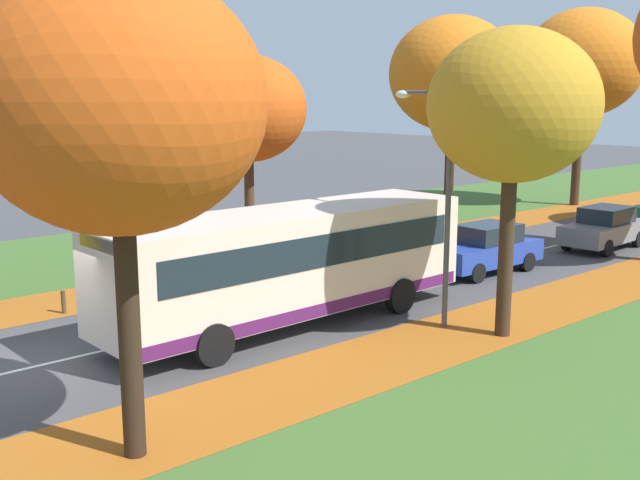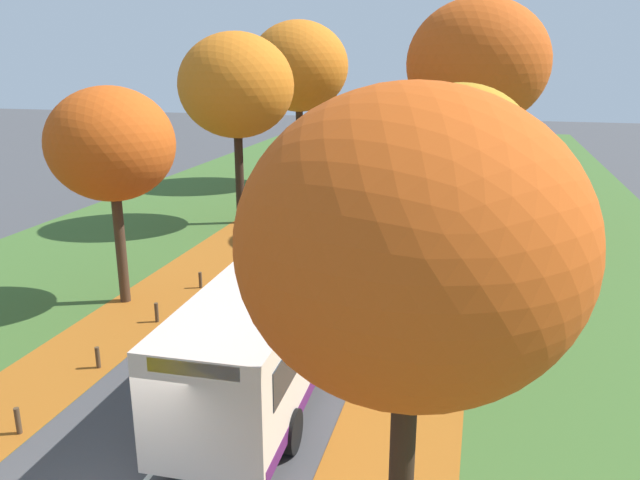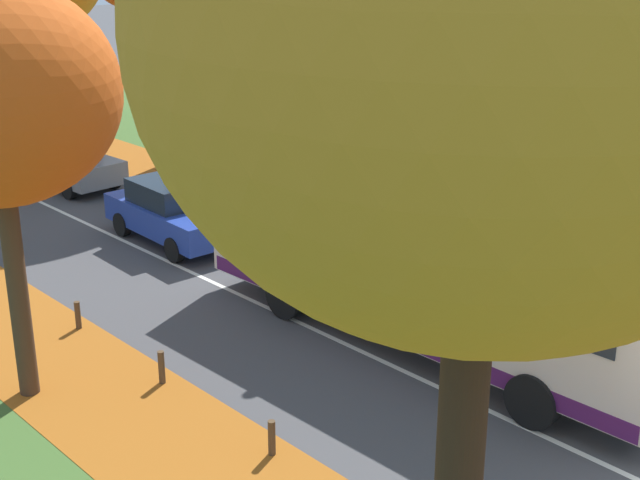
# 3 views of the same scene
# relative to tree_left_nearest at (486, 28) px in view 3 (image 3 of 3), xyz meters

# --- Properties ---
(grass_verge_right) EXTENTS (12.00, 90.00, 0.01)m
(grass_verge_right) POSITION_rel_tree_left_nearest_xyz_m (14.71, 19.65, -7.14)
(grass_verge_right) COLOR #3D6028
(grass_verge_right) RESTS_ON ground
(leaf_litter_right) EXTENTS (2.80, 60.00, 0.00)m
(leaf_litter_right) POSITION_rel_tree_left_nearest_xyz_m (10.11, 13.65, -7.14)
(leaf_litter_right) COLOR #9E5619
(leaf_litter_right) RESTS_ON grass_verge_right
(road_centre_line) EXTENTS (0.12, 80.00, 0.01)m
(road_centre_line) POSITION_rel_tree_left_nearest_xyz_m (5.51, 19.65, -7.14)
(road_centre_line) COLOR silver
(road_centre_line) RESTS_ON ground
(tree_left_nearest) EXTENTS (5.67, 5.67, 9.73)m
(tree_left_nearest) POSITION_rel_tree_left_nearest_xyz_m (0.00, 0.00, 0.00)
(tree_left_nearest) COLOR black
(tree_left_nearest) RESTS_ON ground
(tree_right_near) EXTENTS (4.02, 4.02, 7.40)m
(tree_right_near) POSITION_rel_tree_left_nearest_xyz_m (10.88, 9.37, -1.59)
(tree_right_near) COLOR #382619
(tree_right_near) RESTS_ON ground
(bollard_fourth) EXTENTS (0.12, 0.12, 0.61)m
(bollard_fourth) POSITION_rel_tree_left_nearest_xyz_m (1.91, 5.07, -6.84)
(bollard_fourth) COLOR #4C3823
(bollard_fourth) RESTS_ON ground
(bollard_fifth) EXTENTS (0.12, 0.12, 0.64)m
(bollard_fifth) POSITION_rel_tree_left_nearest_xyz_m (1.94, 8.20, -6.83)
(bollard_fifth) COLOR #4C3823
(bollard_fifth) RESTS_ON ground
(bollard_sixth) EXTENTS (0.12, 0.12, 0.60)m
(bollard_sixth) POSITION_rel_tree_left_nearest_xyz_m (1.98, 11.34, -6.84)
(bollard_sixth) COLOR #4C3823
(bollard_sixth) RESTS_ON ground
(streetlamp_right) EXTENTS (1.89, 0.28, 6.00)m
(streetlamp_right) POSITION_rel_tree_left_nearest_xyz_m (9.18, 8.80, -3.41)
(streetlamp_right) COLOR #47474C
(streetlamp_right) RESTS_ON ground
(bus) EXTENTS (2.84, 10.46, 2.98)m
(bus) POSITION_rel_tree_left_nearest_xyz_m (6.74, 6.01, -5.44)
(bus) COLOR beige
(bus) RESTS_ON ground
(car_blue_lead) EXTENTS (1.90, 4.26, 1.62)m
(car_blue_lead) POSITION_rel_tree_left_nearest_xyz_m (6.46, 14.52, -6.33)
(car_blue_lead) COLOR #233D9E
(car_blue_lead) RESTS_ON ground
(car_grey_following) EXTENTS (1.94, 4.28, 1.62)m
(car_grey_following) POSITION_rel_tree_left_nearest_xyz_m (7.04, 21.22, -6.33)
(car_grey_following) COLOR slate
(car_grey_following) RESTS_ON ground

